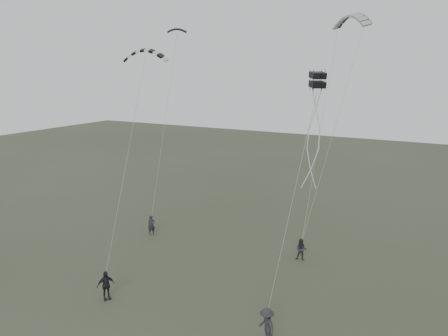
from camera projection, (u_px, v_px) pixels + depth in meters
The scene contains 9 objects.
ground at pixel (165, 293), 27.27m from camera, with size 140.00×140.00×0.00m, color #363F2B.
flyer_left at pixel (151, 225), 36.66m from camera, with size 0.61×0.40×1.68m, color black.
flyer_right at pixel (301, 250), 31.79m from camera, with size 0.79×0.62×1.63m, color #242429.
flyer_center at pixel (106, 285), 26.32m from camera, with size 1.07×0.45×1.83m, color black.
flyer_far at pixel (267, 326), 21.99m from camera, with size 1.27×0.73×1.97m, color #25252A.
kite_dark_small at pixel (177, 29), 35.61m from camera, with size 1.59×0.48×0.52m, color black, non-canonical shape.
kite_pale_large at pixel (351, 15), 33.99m from camera, with size 3.44×0.77×1.45m, color #959799, non-canonical shape.
kite_striped at pixel (145, 50), 28.86m from camera, with size 2.93×0.73×1.16m, color black, non-canonical shape.
kite_box at pixel (318, 80), 21.45m from camera, with size 0.68×0.68×0.73m, color black, non-canonical shape.
Camera 1 is at (15.03, -20.14, 13.65)m, focal length 35.00 mm.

